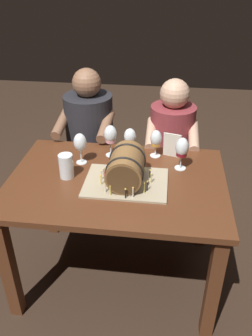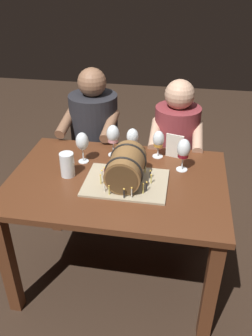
{
  "view_description": "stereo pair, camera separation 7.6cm",
  "coord_description": "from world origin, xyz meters",
  "px_view_note": "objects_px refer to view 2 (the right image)",
  "views": [
    {
      "loc": [
        0.26,
        -1.63,
        1.83
      ],
      "look_at": [
        0.06,
        -0.03,
        0.85
      ],
      "focal_mm": 37.3,
      "sensor_mm": 36.0,
      "label": 1
    },
    {
      "loc": [
        0.33,
        -1.62,
        1.83
      ],
      "look_at": [
        0.06,
        -0.03,
        0.85
      ],
      "focal_mm": 37.3,
      "sensor_mm": 36.0,
      "label": 2
    }
  ],
  "objects_px": {
    "wine_glass_rose": "(113,135)",
    "beer_pint": "(67,165)",
    "wine_glass_empty": "(82,142)",
    "barrel_cake": "(126,169)",
    "menu_card": "(175,146)",
    "wine_glass_white": "(133,138)",
    "wine_glass_amber": "(158,140)",
    "dining_table": "(117,197)",
    "wine_glass_red": "(184,150)",
    "person_seated_right": "(174,162)",
    "person_seated_left": "(95,150)"
  },
  "relations": [
    {
      "from": "person_seated_left",
      "to": "wine_glass_white",
      "type": "bearing_deg",
      "value": -47.03
    },
    {
      "from": "dining_table",
      "to": "barrel_cake",
      "type": "xyz_separation_m",
      "value": [
        0.06,
        -0.03,
        0.21
      ]
    },
    {
      "from": "barrel_cake",
      "to": "menu_card",
      "type": "bearing_deg",
      "value": 53.99
    },
    {
      "from": "wine_glass_amber",
      "to": "wine_glass_red",
      "type": "relative_size",
      "value": 0.88
    },
    {
      "from": "wine_glass_amber",
      "to": "person_seated_left",
      "type": "bearing_deg",
      "value": 144.05
    },
    {
      "from": "dining_table",
      "to": "person_seated_right",
      "type": "distance_m",
      "value": 0.74
    },
    {
      "from": "wine_glass_amber",
      "to": "beer_pint",
      "type": "bearing_deg",
      "value": -147.79
    },
    {
      "from": "barrel_cake",
      "to": "wine_glass_empty",
      "type": "bearing_deg",
      "value": 147.02
    },
    {
      "from": "wine_glass_empty",
      "to": "beer_pint",
      "type": "xyz_separation_m",
      "value": [
        -0.04,
        -0.17,
        -0.07
      ]
    },
    {
      "from": "dining_table",
      "to": "wine_glass_red",
      "type": "relative_size",
      "value": 6.13
    },
    {
      "from": "wine_glass_rose",
      "to": "person_seated_left",
      "type": "distance_m",
      "value": 0.56
    },
    {
      "from": "dining_table",
      "to": "wine_glass_rose",
      "type": "xyz_separation_m",
      "value": [
        -0.08,
        0.27,
        0.26
      ]
    },
    {
      "from": "dining_table",
      "to": "person_seated_left",
      "type": "relative_size",
      "value": 1.03
    },
    {
      "from": "menu_card",
      "to": "wine_glass_white",
      "type": "bearing_deg",
      "value": -163.93
    },
    {
      "from": "person_seated_left",
      "to": "menu_card",
      "type": "bearing_deg",
      "value": -30.87
    },
    {
      "from": "wine_glass_white",
      "to": "person_seated_left",
      "type": "distance_m",
      "value": 0.6
    },
    {
      "from": "wine_glass_rose",
      "to": "person_seated_left",
      "type": "bearing_deg",
      "value": 119.98
    },
    {
      "from": "wine_glass_white",
      "to": "beer_pint",
      "type": "relative_size",
      "value": 1.28
    },
    {
      "from": "menu_card",
      "to": "beer_pint",
      "type": "bearing_deg",
      "value": -137.78
    },
    {
      "from": "barrel_cake",
      "to": "person_seated_right",
      "type": "relative_size",
      "value": 0.4
    },
    {
      "from": "wine_glass_red",
      "to": "menu_card",
      "type": "relative_size",
      "value": 1.25
    },
    {
      "from": "barrel_cake",
      "to": "beer_pint",
      "type": "distance_m",
      "value": 0.34
    },
    {
      "from": "beer_pint",
      "to": "person_seated_right",
      "type": "height_order",
      "value": "person_seated_right"
    },
    {
      "from": "barrel_cake",
      "to": "person_seated_right",
      "type": "bearing_deg",
      "value": 70.71
    },
    {
      "from": "wine_glass_amber",
      "to": "wine_glass_empty",
      "type": "xyz_separation_m",
      "value": [
        -0.44,
        -0.14,
        0.02
      ]
    },
    {
      "from": "dining_table",
      "to": "person_seated_right",
      "type": "height_order",
      "value": "person_seated_right"
    },
    {
      "from": "barrel_cake",
      "to": "wine_glass_empty",
      "type": "distance_m",
      "value": 0.36
    },
    {
      "from": "wine_glass_empty",
      "to": "wine_glass_amber",
      "type": "bearing_deg",
      "value": 17.53
    },
    {
      "from": "wine_glass_white",
      "to": "person_seated_left",
      "type": "height_order",
      "value": "person_seated_left"
    },
    {
      "from": "wine_glass_red",
      "to": "menu_card",
      "type": "bearing_deg",
      "value": 111.56
    },
    {
      "from": "dining_table",
      "to": "wine_glass_white",
      "type": "distance_m",
      "value": 0.38
    },
    {
      "from": "wine_glass_rose",
      "to": "wine_glass_empty",
      "type": "height_order",
      "value": "wine_glass_rose"
    },
    {
      "from": "dining_table",
      "to": "wine_glass_white",
      "type": "bearing_deg",
      "value": 81.92
    },
    {
      "from": "wine_glass_empty",
      "to": "wine_glass_red",
      "type": "bearing_deg",
      "value": 0.59
    },
    {
      "from": "wine_glass_amber",
      "to": "person_seated_right",
      "type": "xyz_separation_m",
      "value": [
        0.1,
        0.37,
        -0.35
      ]
    },
    {
      "from": "wine_glass_red",
      "to": "wine_glass_empty",
      "type": "height_order",
      "value": "wine_glass_red"
    },
    {
      "from": "barrel_cake",
      "to": "wine_glass_empty",
      "type": "relative_size",
      "value": 2.35
    },
    {
      "from": "barrel_cake",
      "to": "wine_glass_white",
      "type": "xyz_separation_m",
      "value": [
        -0.02,
        0.33,
        0.03
      ]
    },
    {
      "from": "wine_glass_rose",
      "to": "beer_pint",
      "type": "bearing_deg",
      "value": -126.55
    },
    {
      "from": "beer_pint",
      "to": "barrel_cake",
      "type": "bearing_deg",
      "value": -4.49
    },
    {
      "from": "barrel_cake",
      "to": "person_seated_left",
      "type": "height_order",
      "value": "person_seated_left"
    },
    {
      "from": "wine_glass_empty",
      "to": "beer_pint",
      "type": "bearing_deg",
      "value": -104.79
    },
    {
      "from": "wine_glass_red",
      "to": "wine_glass_rose",
      "type": "bearing_deg",
      "value": 166.12
    },
    {
      "from": "wine_glass_amber",
      "to": "wine_glass_empty",
      "type": "distance_m",
      "value": 0.46
    },
    {
      "from": "wine_glass_white",
      "to": "wine_glass_red",
      "type": "bearing_deg",
      "value": -22.35
    },
    {
      "from": "dining_table",
      "to": "person_seated_left",
      "type": "xyz_separation_m",
      "value": [
        -0.3,
        0.66,
        -0.07
      ]
    },
    {
      "from": "wine_glass_amber",
      "to": "wine_glass_rose",
      "type": "xyz_separation_m",
      "value": [
        -0.28,
        -0.03,
        0.02
      ]
    },
    {
      "from": "wine_glass_amber",
      "to": "barrel_cake",
      "type": "bearing_deg",
      "value": -113.39
    },
    {
      "from": "wine_glass_empty",
      "to": "person_seated_left",
      "type": "height_order",
      "value": "person_seated_left"
    },
    {
      "from": "dining_table",
      "to": "beer_pint",
      "type": "relative_size",
      "value": 8.69
    }
  ]
}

